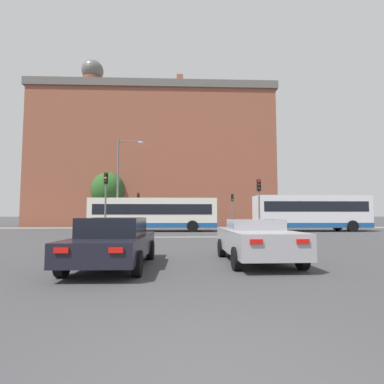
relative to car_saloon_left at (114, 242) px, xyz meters
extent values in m
cube|color=silver|center=(2.22, 11.41, -0.73)|extent=(8.18, 0.30, 0.01)
cube|color=gray|center=(2.22, 25.25, -0.73)|extent=(69.08, 2.50, 0.01)
cube|color=brown|center=(-1.71, 34.14, 8.21)|extent=(32.03, 11.32, 17.88)
cube|color=#5B5954|center=(-1.71, 34.14, 17.65)|extent=(32.67, 11.77, 1.02)
cube|color=brown|center=(-13.63, 36.97, 19.30)|extent=(0.90, 0.90, 2.27)
cube|color=brown|center=(-6.03, 34.81, 19.30)|extent=(0.90, 0.90, 2.27)
cube|color=brown|center=(1.82, 32.11, 19.30)|extent=(0.90, 0.90, 2.27)
cube|color=brown|center=(9.82, 35.89, 19.30)|extent=(0.90, 0.90, 2.27)
cylinder|color=brown|center=(-11.02, 34.14, 19.43)|extent=(2.82, 2.82, 2.54)
sphere|color=#5B5954|center=(-11.02, 34.14, 21.87)|extent=(3.13, 3.13, 3.13)
cube|color=black|center=(0.00, 0.01, -0.12)|extent=(1.97, 4.58, 0.58)
cube|color=black|center=(0.00, -0.03, 0.43)|extent=(1.66, 2.07, 0.53)
cylinder|color=black|center=(-0.89, 1.44, -0.41)|extent=(0.23, 0.64, 0.64)
cylinder|color=black|center=(0.93, 1.41, -0.41)|extent=(0.23, 0.64, 0.64)
cylinder|color=black|center=(-0.93, -1.38, -0.41)|extent=(0.23, 0.64, 0.64)
cylinder|color=black|center=(0.89, -1.41, -0.41)|extent=(0.23, 0.64, 0.64)
cube|color=red|center=(-0.62, -2.27, 0.02)|extent=(0.32, 0.05, 0.12)
cube|color=red|center=(0.55, -2.29, 0.02)|extent=(0.32, 0.05, 0.12)
cube|color=#9E9EA3|center=(4.38, 0.67, -0.06)|extent=(1.98, 4.33, 0.71)
cube|color=#9E9EA3|center=(4.38, 0.77, 0.46)|extent=(1.66, 1.32, 0.33)
cylinder|color=black|center=(3.44, 1.98, -0.41)|extent=(0.23, 0.64, 0.64)
cylinder|color=black|center=(5.27, 2.01, -0.41)|extent=(0.23, 0.64, 0.64)
cylinder|color=black|center=(3.49, -0.68, -0.41)|extent=(0.23, 0.64, 0.64)
cylinder|color=black|center=(5.32, -0.65, -0.41)|extent=(0.23, 0.64, 0.64)
cube|color=red|center=(3.83, -1.51, 0.12)|extent=(0.32, 0.06, 0.12)
cube|color=red|center=(5.01, -1.49, 0.12)|extent=(0.32, 0.06, 0.12)
cube|color=silver|center=(-0.46, 18.26, 0.93)|extent=(11.20, 2.53, 2.61)
cube|color=#194C8E|center=(-0.46, 18.26, -0.16)|extent=(11.22, 2.55, 0.44)
cube|color=black|center=(-0.46, 18.26, 1.23)|extent=(10.30, 2.56, 0.90)
cylinder|color=black|center=(3.01, 19.48, -0.23)|extent=(1.00, 0.28, 1.00)
cylinder|color=black|center=(3.01, 17.05, -0.23)|extent=(1.00, 0.28, 1.00)
cylinder|color=black|center=(-3.94, 19.48, -0.23)|extent=(1.00, 0.28, 1.00)
cylinder|color=black|center=(-3.94, 17.05, -0.23)|extent=(1.00, 0.28, 1.00)
cube|color=silver|center=(13.85, 18.04, 1.05)|extent=(10.11, 2.59, 2.87)
cube|color=#194C8E|center=(13.85, 18.04, -0.16)|extent=(10.13, 2.61, 0.44)
cube|color=black|center=(13.85, 18.04, 1.49)|extent=(9.30, 2.62, 0.90)
cylinder|color=black|center=(16.99, 19.29, -0.23)|extent=(1.00, 0.28, 1.00)
cylinder|color=black|center=(16.99, 16.80, -0.23)|extent=(1.00, 0.28, 1.00)
cylinder|color=black|center=(10.72, 19.29, -0.23)|extent=(1.00, 0.28, 1.00)
cylinder|color=black|center=(10.72, 16.80, -0.23)|extent=(1.00, 0.28, 1.00)
cylinder|color=slate|center=(7.84, 24.78, 0.79)|extent=(0.12, 0.12, 3.05)
cube|color=black|center=(7.84, 24.78, 2.71)|extent=(0.26, 0.20, 0.80)
sphere|color=black|center=(7.84, 24.65, 2.97)|extent=(0.17, 0.17, 0.17)
sphere|color=black|center=(7.84, 24.65, 2.71)|extent=(0.17, 0.17, 0.17)
sphere|color=#1ED14C|center=(7.84, 24.65, 2.46)|extent=(0.17, 0.17, 0.17)
cylinder|color=slate|center=(-3.38, 12.57, 1.12)|extent=(0.12, 0.12, 3.71)
cube|color=black|center=(-3.38, 12.57, 3.38)|extent=(0.26, 0.20, 0.80)
sphere|color=black|center=(-3.38, 12.44, 3.63)|extent=(0.17, 0.17, 0.17)
sphere|color=orange|center=(-3.38, 12.44, 3.38)|extent=(0.17, 0.17, 0.17)
sphere|color=black|center=(-3.38, 12.44, 3.12)|extent=(0.17, 0.17, 0.17)
cylinder|color=slate|center=(7.48, 11.90, 0.86)|extent=(0.12, 0.12, 3.18)
cube|color=black|center=(7.48, 11.90, 2.85)|extent=(0.26, 0.20, 0.80)
sphere|color=red|center=(7.48, 11.77, 3.11)|extent=(0.17, 0.17, 0.17)
sphere|color=black|center=(7.48, 11.77, 2.85)|extent=(0.17, 0.17, 0.17)
sphere|color=black|center=(7.48, 11.77, 2.59)|extent=(0.17, 0.17, 0.17)
cylinder|color=slate|center=(-2.75, 24.58, 0.83)|extent=(0.12, 0.12, 3.13)
cube|color=black|center=(-2.75, 24.58, 2.80)|extent=(0.26, 0.20, 0.80)
sphere|color=red|center=(-2.75, 24.45, 3.06)|extent=(0.17, 0.17, 0.17)
sphere|color=black|center=(-2.75, 24.45, 2.80)|extent=(0.17, 0.17, 0.17)
sphere|color=black|center=(-2.75, 24.45, 2.54)|extent=(0.17, 0.17, 0.17)
cylinder|color=slate|center=(-3.63, 17.76, 3.38)|extent=(0.16, 0.16, 8.22)
cylinder|color=slate|center=(-2.63, 17.76, 7.34)|extent=(1.99, 0.10, 0.10)
ellipsoid|color=#B2B2B7|center=(-1.63, 17.76, 7.24)|extent=(0.50, 0.36, 0.22)
cylinder|color=#333851|center=(-3.40, 25.19, -0.34)|extent=(0.13, 0.13, 0.78)
cylinder|color=#333851|center=(-3.52, 25.07, -0.34)|extent=(0.13, 0.13, 0.78)
cube|color=tan|center=(-3.46, 25.13, 0.35)|extent=(0.44, 0.44, 0.62)
sphere|color=tan|center=(-3.46, 25.13, 0.78)|extent=(0.23, 0.23, 0.23)
cylinder|color=brown|center=(-6.25, 24.73, -0.36)|extent=(0.13, 0.13, 0.75)
cylinder|color=brown|center=(-6.11, 24.82, -0.36)|extent=(0.13, 0.13, 0.75)
cube|color=#232328|center=(-6.18, 24.77, 0.31)|extent=(0.46, 0.39, 0.59)
sphere|color=tan|center=(-6.18, 24.77, 0.72)|extent=(0.22, 0.22, 0.22)
cylinder|color=#4C3823|center=(-7.08, 28.67, 0.69)|extent=(0.36, 0.36, 2.83)
ellipsoid|color=#285623|center=(-7.08, 28.67, 3.87)|extent=(4.16, 4.16, 4.37)
camera|label=1|loc=(1.95, -8.91, 0.80)|focal=28.00mm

